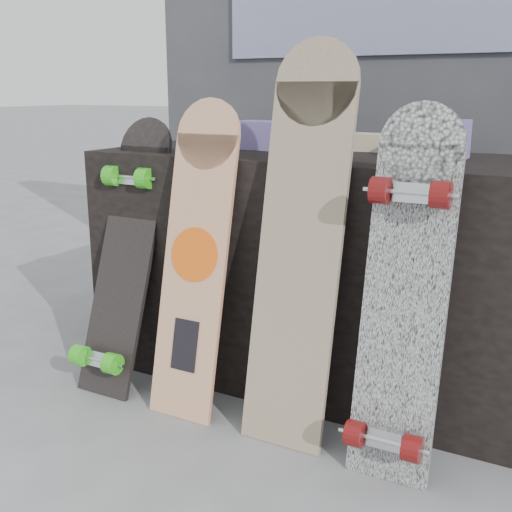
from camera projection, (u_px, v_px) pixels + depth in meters
The scene contains 10 objects.
ground at pixel (256, 439), 1.91m from camera, with size 60.00×60.00×0.00m, color slate.
vendor_table at pixel (325, 270), 2.24m from camera, with size 1.60×0.60×0.80m, color black.
booth at pixel (405, 67), 2.78m from camera, with size 2.40×0.22×2.20m.
merch_box_purple at pixel (263, 135), 2.32m from camera, with size 0.18×0.12×0.10m, color #3C3C7B.
merch_box_small at pixel (444, 139), 1.99m from camera, with size 0.14×0.14×0.12m, color #3C3C7B.
merch_box_flat at pixel (378, 143), 2.24m from camera, with size 0.22×0.10×0.06m, color #D1B78C.
longboard_geisha at pixel (196, 250), 2.01m from camera, with size 0.22×0.24×0.99m.
longboard_celtic at pixel (302, 232), 1.84m from camera, with size 0.25×0.26×1.16m.
longboard_cascadia at pixel (404, 291), 1.66m from camera, with size 0.22×0.26×0.99m.
skateboard_dark at pixel (125, 251), 2.21m from camera, with size 0.21×0.39×0.92m.
Camera 1 is at (0.82, -1.50, 1.01)m, focal length 45.00 mm.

